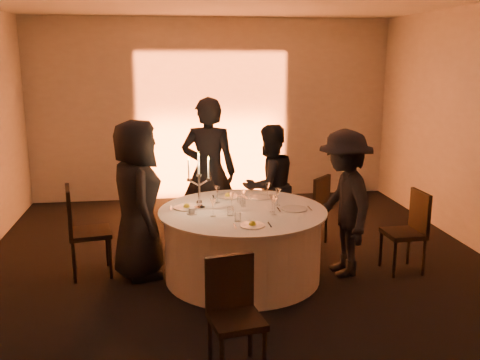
{
  "coord_description": "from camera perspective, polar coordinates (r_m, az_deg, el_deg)",
  "views": [
    {
      "loc": [
        -0.81,
        -5.43,
        2.36
      ],
      "look_at": [
        0.0,
        0.2,
        1.05
      ],
      "focal_mm": 40.0,
      "sensor_mm": 36.0,
      "label": 1
    }
  ],
  "objects": [
    {
      "name": "floor",
      "position": [
        5.98,
        0.28,
        -10.28
      ],
      "size": [
        7.0,
        7.0,
        0.0
      ],
      "primitive_type": "plane",
      "color": "black",
      "rests_on": "ground"
    },
    {
      "name": "wall_back",
      "position": [
        9.01,
        -2.99,
        7.47
      ],
      "size": [
        7.0,
        0.0,
        7.0
      ],
      "primitive_type": "plane",
      "rotation": [
        1.57,
        0.0,
        0.0
      ],
      "color": "beige",
      "rests_on": "floor"
    },
    {
      "name": "wall_front",
      "position": [
        2.27,
        13.56,
        -9.76
      ],
      "size": [
        7.0,
        0.0,
        7.0
      ],
      "primitive_type": "plane",
      "rotation": [
        -1.57,
        0.0,
        0.0
      ],
      "color": "beige",
      "rests_on": "floor"
    },
    {
      "name": "uplighter_fixture",
      "position": [
        8.97,
        -2.71,
        -1.96
      ],
      "size": [
        0.25,
        0.12,
        0.1
      ],
      "primitive_type": "cube",
      "color": "black",
      "rests_on": "floor"
    },
    {
      "name": "banquet_table",
      "position": [
        5.84,
        0.28,
        -6.82
      ],
      "size": [
        1.8,
        1.8,
        0.77
      ],
      "color": "black",
      "rests_on": "floor"
    },
    {
      "name": "chair_left",
      "position": [
        6.07,
        -16.57,
        -4.73
      ],
      "size": [
        0.52,
        0.52,
        1.01
      ],
      "rotation": [
        0.0,
        0.0,
        1.76
      ],
      "color": "black",
      "rests_on": "floor"
    },
    {
      "name": "chair_back_left",
      "position": [
        7.23,
        -3.09,
        -2.02
      ],
      "size": [
        0.43,
        0.43,
        0.88
      ],
      "rotation": [
        0.0,
        0.0,
        3.02
      ],
      "color": "black",
      "rests_on": "floor"
    },
    {
      "name": "chair_back_right",
      "position": [
        6.85,
        7.87,
        -2.82
      ],
      "size": [
        0.57,
        0.57,
        0.91
      ],
      "rotation": [
        0.0,
        0.0,
        -2.33
      ],
      "color": "black",
      "rests_on": "floor"
    },
    {
      "name": "chair_right",
      "position": [
        6.27,
        17.68,
        -4.77
      ],
      "size": [
        0.42,
        0.42,
        0.92
      ],
      "rotation": [
        0.0,
        0.0,
        -1.53
      ],
      "color": "black",
      "rests_on": "floor"
    },
    {
      "name": "chair_front",
      "position": [
        4.2,
        -0.69,
        -13.46
      ],
      "size": [
        0.45,
        0.45,
        0.88
      ],
      "rotation": [
        0.0,
        0.0,
        0.17
      ],
      "color": "black",
      "rests_on": "floor"
    },
    {
      "name": "guest_left",
      "position": [
        5.85,
        -10.92,
        -2.09
      ],
      "size": [
        0.7,
        0.93,
        1.73
      ],
      "primitive_type": "imported",
      "rotation": [
        0.0,
        0.0,
        1.75
      ],
      "color": "black",
      "rests_on": "floor"
    },
    {
      "name": "guest_back_left",
      "position": [
        6.75,
        -3.35,
        0.85
      ],
      "size": [
        0.77,
        0.6,
        1.89
      ],
      "primitive_type": "imported",
      "rotation": [
        0.0,
        0.0,
        2.91
      ],
      "color": "black",
      "rests_on": "floor"
    },
    {
      "name": "guest_back_right",
      "position": [
        6.75,
        3.11,
        -0.63
      ],
      "size": [
        0.94,
        0.86,
        1.55
      ],
      "primitive_type": "imported",
      "rotation": [
        0.0,
        0.0,
        -2.69
      ],
      "color": "black",
      "rests_on": "floor"
    },
    {
      "name": "guest_right",
      "position": [
        5.92,
        11.03,
        -2.47
      ],
      "size": [
        0.64,
        1.07,
        1.62
      ],
      "primitive_type": "imported",
      "rotation": [
        0.0,
        0.0,
        -1.53
      ],
      "color": "black",
      "rests_on": "floor"
    },
    {
      "name": "plate_left",
      "position": [
        5.8,
        -5.71,
        -2.85
      ],
      "size": [
        0.36,
        0.28,
        0.08
      ],
      "color": "silver",
      "rests_on": "banquet_table"
    },
    {
      "name": "plate_back_left",
      "position": [
        6.23,
        -1.29,
        -1.68
      ],
      "size": [
        0.35,
        0.28,
        0.08
      ],
      "color": "silver",
      "rests_on": "banquet_table"
    },
    {
      "name": "plate_back_right",
      "position": [
        6.2,
        2.23,
        -1.84
      ],
      "size": [
        0.35,
        0.27,
        0.01
      ],
      "color": "silver",
      "rests_on": "banquet_table"
    },
    {
      "name": "plate_right",
      "position": [
        5.75,
        5.81,
        -3.08
      ],
      "size": [
        0.36,
        0.28,
        0.01
      ],
      "color": "silver",
      "rests_on": "banquet_table"
    },
    {
      "name": "plate_front",
      "position": [
        5.17,
        1.33,
        -4.74
      ],
      "size": [
        0.36,
        0.25,
        0.08
      ],
      "color": "silver",
      "rests_on": "banquet_table"
    },
    {
      "name": "coffee_cup",
      "position": [
        5.58,
        -5.15,
        -3.33
      ],
      "size": [
        0.11,
        0.11,
        0.07
      ],
      "color": "silver",
      "rests_on": "banquet_table"
    },
    {
      "name": "candelabra",
      "position": [
        5.71,
        -4.38,
        -0.98
      ],
      "size": [
        0.26,
        0.12,
        0.62
      ],
      "color": "silver",
      "rests_on": "banquet_table"
    },
    {
      "name": "wine_glass_a",
      "position": [
        5.6,
        3.48,
        -2.11
      ],
      "size": [
        0.07,
        0.07,
        0.19
      ],
      "color": "white",
      "rests_on": "banquet_table"
    },
    {
      "name": "wine_glass_b",
      "position": [
        5.85,
        4.05,
        -1.44
      ],
      "size": [
        0.07,
        0.07,
        0.19
      ],
      "color": "white",
      "rests_on": "banquet_table"
    },
    {
      "name": "wine_glass_c",
      "position": [
        5.8,
        0.39,
        -1.55
      ],
      "size": [
        0.07,
        0.07,
        0.19
      ],
      "color": "white",
      "rests_on": "banquet_table"
    },
    {
      "name": "wine_glass_d",
      "position": [
        5.45,
        -2.9,
        -2.52
      ],
      "size": [
        0.07,
        0.07,
        0.19
      ],
      "color": "white",
      "rests_on": "banquet_table"
    },
    {
      "name": "wine_glass_e",
      "position": [
        6.11,
        2.96,
        -0.81
      ],
      "size": [
        0.07,
        0.07,
        0.19
      ],
      "color": "white",
      "rests_on": "banquet_table"
    },
    {
      "name": "wine_glass_f",
      "position": [
        5.68,
        -0.91,
        -1.86
      ],
      "size": [
        0.07,
        0.07,
        0.19
      ],
      "color": "white",
      "rests_on": "banquet_table"
    },
    {
      "name": "wine_glass_g",
      "position": [
        5.5,
        3.69,
        -2.37
      ],
      "size": [
        0.07,
        0.07,
        0.19
      ],
      "color": "white",
      "rests_on": "banquet_table"
    },
    {
      "name": "wine_glass_h",
      "position": [
        5.96,
        -2.43,
        -1.17
      ],
      "size": [
        0.07,
        0.07,
        0.19
      ],
      "color": "white",
      "rests_on": "banquet_table"
    },
    {
      "name": "tumbler_a",
      "position": [
        5.5,
        -1.03,
        -3.35
      ],
      "size": [
        0.07,
        0.07,
        0.09
      ],
      "primitive_type": "cylinder",
      "color": "white",
      "rests_on": "banquet_table"
    },
    {
      "name": "tumbler_b",
      "position": [
        5.91,
        0.28,
        -2.2
      ],
      "size": [
        0.07,
        0.07,
        0.09
      ],
      "primitive_type": "cylinder",
      "color": "white",
      "rests_on": "banquet_table"
    },
    {
      "name": "tumbler_c",
      "position": [
        5.99,
        0.01,
        -1.98
      ],
      "size": [
        0.07,
        0.07,
        0.09
      ],
      "primitive_type": "cylinder",
      "color": "white",
      "rests_on": "banquet_table"
    },
    {
      "name": "tumbler_d",
      "position": [
        5.31,
        -0.24,
        -3.94
      ],
      "size": [
        0.07,
        0.07,
        0.09
      ],
      "primitive_type": "cylinder",
      "color": "white",
      "rests_on": "banquet_table"
    }
  ]
}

